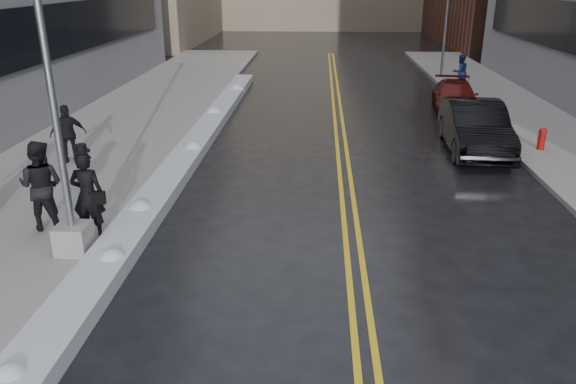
# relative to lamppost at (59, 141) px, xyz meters

# --- Properties ---
(ground) EXTENTS (160.00, 160.00, 0.00)m
(ground) POSITION_rel_lamppost_xyz_m (3.30, -2.00, -2.53)
(ground) COLOR black
(ground) RESTS_ON ground
(sidewalk_west) EXTENTS (5.50, 50.00, 0.15)m
(sidewalk_west) POSITION_rel_lamppost_xyz_m (-2.45, 8.00, -2.46)
(sidewalk_west) COLOR gray
(sidewalk_west) RESTS_ON ground
(sidewalk_east) EXTENTS (4.00, 50.00, 0.15)m
(sidewalk_east) POSITION_rel_lamppost_xyz_m (13.30, 8.00, -2.46)
(sidewalk_east) COLOR gray
(sidewalk_east) RESTS_ON ground
(lane_line_left) EXTENTS (0.12, 50.00, 0.01)m
(lane_line_left) POSITION_rel_lamppost_xyz_m (5.65, 8.00, -2.53)
(lane_line_left) COLOR gold
(lane_line_left) RESTS_ON ground
(lane_line_right) EXTENTS (0.12, 50.00, 0.01)m
(lane_line_right) POSITION_rel_lamppost_xyz_m (5.95, 8.00, -2.53)
(lane_line_right) COLOR gold
(lane_line_right) RESTS_ON ground
(snow_ridge) EXTENTS (0.90, 30.00, 0.34)m
(snow_ridge) POSITION_rel_lamppost_xyz_m (0.85, 6.00, -2.36)
(snow_ridge) COLOR silver
(snow_ridge) RESTS_ON ground
(lamppost) EXTENTS (0.65, 0.65, 7.62)m
(lamppost) POSITION_rel_lamppost_xyz_m (0.00, 0.00, 0.00)
(lamppost) COLOR gray
(lamppost) RESTS_ON sidewalk_west
(fire_hydrant) EXTENTS (0.26, 0.26, 0.73)m
(fire_hydrant) POSITION_rel_lamppost_xyz_m (12.30, 8.00, -1.98)
(fire_hydrant) COLOR maroon
(fire_hydrant) RESTS_ON sidewalk_east
(traffic_signal) EXTENTS (0.16, 0.20, 6.00)m
(traffic_signal) POSITION_rel_lamppost_xyz_m (11.80, 22.00, 0.87)
(traffic_signal) COLOR gray
(traffic_signal) RESTS_ON sidewalk_east
(pedestrian_fedora) EXTENTS (0.72, 0.48, 1.95)m
(pedestrian_fedora) POSITION_rel_lamppost_xyz_m (0.10, 0.71, -1.41)
(pedestrian_fedora) COLOR black
(pedestrian_fedora) RESTS_ON sidewalk_west
(pedestrian_b) EXTENTS (1.01, 0.79, 2.05)m
(pedestrian_b) POSITION_rel_lamppost_xyz_m (-1.10, 1.11, -1.36)
(pedestrian_b) COLOR black
(pedestrian_b) RESTS_ON sidewalk_west
(pedestrian_d) EXTENTS (1.12, 0.82, 1.77)m
(pedestrian_d) POSITION_rel_lamppost_xyz_m (-2.55, 5.86, -1.50)
(pedestrian_d) COLOR black
(pedestrian_d) RESTS_ON sidewalk_west
(pedestrian_east) EXTENTS (1.04, 0.95, 1.72)m
(pedestrian_east) POSITION_rel_lamppost_xyz_m (11.96, 18.37, -1.52)
(pedestrian_east) COLOR navy
(pedestrian_east) RESTS_ON sidewalk_east
(car_black) EXTENTS (2.02, 5.08, 1.65)m
(car_black) POSITION_rel_lamppost_xyz_m (10.15, 8.16, -1.71)
(car_black) COLOR black
(car_black) RESTS_ON ground
(car_maroon) EXTENTS (2.32, 4.57, 1.27)m
(car_maroon) POSITION_rel_lamppost_xyz_m (10.80, 13.98, -1.90)
(car_maroon) COLOR #450D0B
(car_maroon) RESTS_ON ground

